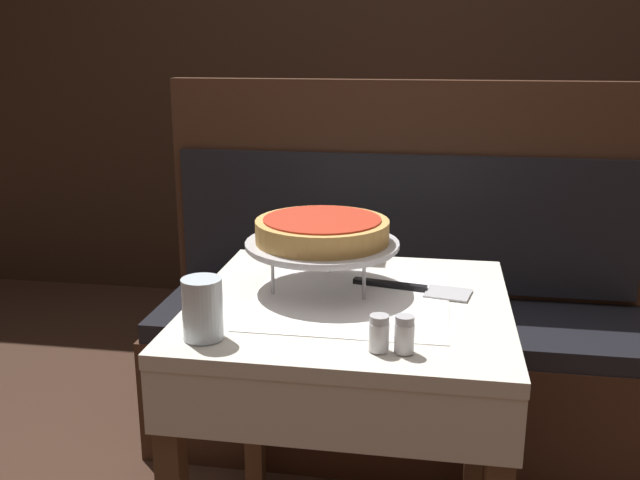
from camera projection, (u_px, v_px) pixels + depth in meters
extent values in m
cube|color=beige|center=(350.00, 307.00, 1.56)|extent=(0.69, 0.69, 0.03)
cube|color=white|center=(350.00, 300.00, 1.56)|extent=(0.43, 0.43, 0.00)
cube|color=beige|center=(350.00, 341.00, 1.58)|extent=(0.68, 0.68, 0.13)
cube|color=#4C331E|center=(253.00, 382.00, 2.00)|extent=(0.05, 0.05, 0.70)
cube|color=#4C331E|center=(477.00, 400.00, 1.90)|extent=(0.05, 0.05, 0.70)
cube|color=red|center=(417.00, 181.00, 2.94)|extent=(0.70, 0.70, 0.03)
cube|color=white|center=(417.00, 177.00, 2.93)|extent=(0.43, 0.43, 0.00)
cube|color=red|center=(416.00, 197.00, 2.95)|extent=(0.69, 0.69, 0.11)
cube|color=#4C331E|center=(330.00, 286.00, 2.79)|extent=(0.05, 0.05, 0.70)
cube|color=#4C331E|center=(494.00, 295.00, 2.69)|extent=(0.05, 0.05, 0.70)
cube|color=#4C331E|center=(350.00, 243.00, 3.38)|extent=(0.05, 0.05, 0.70)
cube|color=#4C331E|center=(485.00, 249.00, 3.28)|extent=(0.05, 0.05, 0.70)
cube|color=#3D2316|center=(395.00, 387.00, 2.30)|extent=(1.55, 0.48, 0.40)
cube|color=black|center=(397.00, 321.00, 2.24)|extent=(1.52, 0.47, 0.06)
cube|color=#3D2316|center=(404.00, 189.00, 2.33)|extent=(1.55, 0.06, 0.70)
cube|color=black|center=(403.00, 223.00, 2.32)|extent=(1.49, 0.02, 0.45)
cube|color=black|center=(404.00, 58.00, 3.31)|extent=(6.00, 0.04, 2.40)
cylinder|color=#ADADB2|center=(330.00, 254.00, 1.73)|extent=(0.01, 0.01, 0.09)
cylinder|color=#ADADB2|center=(273.00, 274.00, 1.58)|extent=(0.01, 0.01, 0.09)
cylinder|color=#ADADB2|center=(364.00, 279.00, 1.55)|extent=(0.01, 0.01, 0.09)
cylinder|color=#ADADB2|center=(322.00, 250.00, 1.61)|extent=(0.24, 0.24, 0.01)
cylinder|color=silver|center=(322.00, 247.00, 1.61)|extent=(0.34, 0.34, 0.01)
cylinder|color=silver|center=(322.00, 244.00, 1.60)|extent=(0.35, 0.35, 0.01)
cylinder|color=tan|center=(322.00, 231.00, 1.60)|extent=(0.30, 0.30, 0.05)
cylinder|color=red|center=(322.00, 220.00, 1.59)|extent=(0.26, 0.26, 0.01)
cube|color=#BCBCC1|center=(448.00, 293.00, 1.59)|extent=(0.11, 0.10, 0.00)
cube|color=black|center=(390.00, 284.00, 1.64)|extent=(0.17, 0.05, 0.01)
cylinder|color=silver|center=(203.00, 309.00, 1.34)|extent=(0.08, 0.08, 0.12)
cylinder|color=silver|center=(379.00, 337.00, 1.29)|extent=(0.04, 0.04, 0.05)
cylinder|color=#B7B7BC|center=(379.00, 319.00, 1.29)|extent=(0.04, 0.04, 0.01)
cylinder|color=silver|center=(404.00, 338.00, 1.29)|extent=(0.04, 0.04, 0.05)
cylinder|color=#B7B7BC|center=(405.00, 320.00, 1.28)|extent=(0.04, 0.04, 0.02)
cube|color=#B2B2B7|center=(355.00, 243.00, 1.83)|extent=(0.10, 0.05, 0.09)
cube|color=black|center=(424.00, 171.00, 2.98)|extent=(0.12, 0.12, 0.03)
cylinder|color=black|center=(424.00, 151.00, 2.96)|extent=(0.01, 0.01, 0.14)
cylinder|color=red|center=(424.00, 154.00, 2.99)|extent=(0.04, 0.04, 0.10)
cylinder|color=#99194C|center=(424.00, 156.00, 2.93)|extent=(0.04, 0.04, 0.10)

